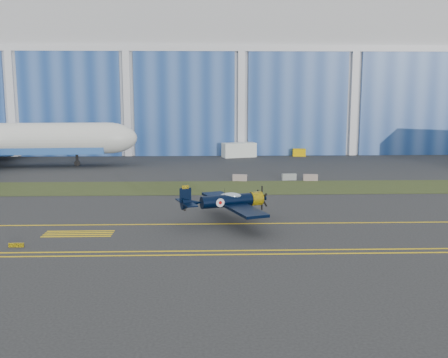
{
  "coord_description": "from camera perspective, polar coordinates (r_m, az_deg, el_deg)",
  "views": [
    {
      "loc": [
        -6.67,
        -52.96,
        12.23
      ],
      "look_at": [
        -4.81,
        4.41,
        2.74
      ],
      "focal_mm": 42.0,
      "sensor_mm": 36.0,
      "label": 1
    }
  ],
  "objects": [
    {
      "name": "barrier_c",
      "position": [
        74.43,
        9.39,
        0.16
      ],
      "size": [
        2.04,
        0.73,
        0.9
      ],
      "primitive_type": "cube",
      "rotation": [
        0.0,
        0.0,
        -0.07
      ],
      "color": "gray",
      "rests_on": "ground"
    },
    {
      "name": "hangar",
      "position": [
        124.95,
        1.23,
        10.64
      ],
      "size": [
        220.0,
        45.7,
        30.0
      ],
      "color": "silver",
      "rests_on": "ground"
    },
    {
      "name": "taxiway_centreline",
      "position": [
        49.94,
        5.9,
        -4.82
      ],
      "size": [
        200.0,
        0.2,
        0.02
      ],
      "primitive_type": "cube",
      "color": "yellow",
      "rests_on": "ground"
    },
    {
      "name": "barrier_a",
      "position": [
        73.31,
        1.74,
        0.14
      ],
      "size": [
        2.07,
        0.92,
        0.9
      ],
      "primitive_type": "cube",
      "rotation": [
        0.0,
        0.0,
        -0.17
      ],
      "color": "gray",
      "rests_on": "ground"
    },
    {
      "name": "warbird",
      "position": [
        49.45,
        0.34,
        -2.39
      ],
      "size": [
        12.98,
        14.2,
        3.46
      ],
      "rotation": [
        0.0,
        0.0,
        0.34
      ],
      "color": "black",
      "rests_on": "ground"
    },
    {
      "name": "edge_line_near",
      "position": [
        40.9,
        7.69,
        -8.08
      ],
      "size": [
        80.0,
        0.2,
        0.02
      ],
      "primitive_type": "cube",
      "color": "yellow",
      "rests_on": "ground"
    },
    {
      "name": "edge_line_far",
      "position": [
        41.84,
        7.47,
        -7.67
      ],
      "size": [
        80.0,
        0.2,
        0.02
      ],
      "primitive_type": "cube",
      "color": "yellow",
      "rests_on": "ground"
    },
    {
      "name": "shipping_container",
      "position": [
        100.42,
        1.65,
        3.18
      ],
      "size": [
        6.76,
        4.22,
        2.73
      ],
      "primitive_type": "cube",
      "rotation": [
        0.0,
        0.0,
        0.29
      ],
      "color": "white",
      "rests_on": "ground"
    },
    {
      "name": "guard_board_left",
      "position": [
        45.37,
        -21.68,
        -6.7
      ],
      "size": [
        1.2,
        0.15,
        0.35
      ],
      "primitive_type": "cube",
      "color": "yellow",
      "rests_on": "ground"
    },
    {
      "name": "barrier_b",
      "position": [
        74.5,
        7.09,
        0.22
      ],
      "size": [
        2.05,
        0.82,
        0.9
      ],
      "primitive_type": "cube",
      "rotation": [
        0.0,
        0.0,
        0.11
      ],
      "color": "gray",
      "rests_on": "ground"
    },
    {
      "name": "ground",
      "position": [
        54.76,
        5.2,
        -3.55
      ],
      "size": [
        260.0,
        260.0,
        0.0
      ],
      "primitive_type": "plane",
      "color": "#2E3031",
      "rests_on": "ground"
    },
    {
      "name": "tug",
      "position": [
        103.03,
        8.18,
        2.87
      ],
      "size": [
        2.56,
        1.73,
        1.42
      ],
      "primitive_type": "cube",
      "rotation": [
        0.0,
        0.0,
        -0.09
      ],
      "color": "#F2BD02",
      "rests_on": "ground"
    },
    {
      "name": "hold_short_ladder",
      "position": [
        47.86,
        -15.56,
        -5.76
      ],
      "size": [
        6.0,
        2.4,
        0.02
      ],
      "primitive_type": null,
      "color": "yellow",
      "rests_on": "ground"
    },
    {
      "name": "grass_median",
      "position": [
        68.39,
        3.77,
        -0.91
      ],
      "size": [
        260.0,
        10.0,
        0.02
      ],
      "primitive_type": "cube",
      "color": "#475128",
      "rests_on": "ground"
    }
  ]
}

